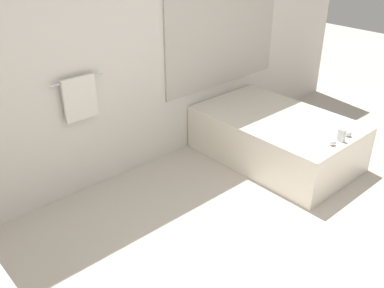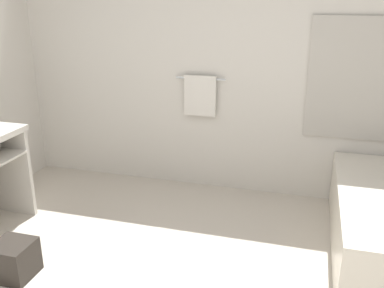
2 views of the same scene
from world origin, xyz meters
name	(u,v)px [view 1 (image 1 of 2)]	position (x,y,z in m)	size (l,w,h in m)	color
wall_back_with_blinds	(106,49)	(0.05, 2.23, 1.34)	(7.40, 0.13, 2.70)	silver
bathtub	(276,136)	(1.56, 1.34, 0.28)	(1.08, 1.71, 0.63)	silver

